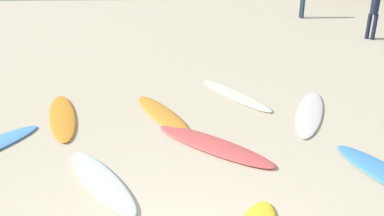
{
  "coord_description": "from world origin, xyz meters",
  "views": [
    {
      "loc": [
        0.22,
        -3.33,
        3.81
      ],
      "look_at": [
        0.46,
        4.55,
        0.3
      ],
      "focal_mm": 39.53,
      "sensor_mm": 36.0,
      "label": 1
    }
  ],
  "objects_px": {
    "surfboard_0": "(62,117)",
    "beachgoer_near": "(374,9)",
    "surfboard_5": "(213,145)",
    "surfboard_2": "(101,181)",
    "surfboard_4": "(235,95)",
    "surfboard_7": "(310,113)",
    "surfboard_8": "(162,115)"
  },
  "relations": [
    {
      "from": "surfboard_8",
      "to": "beachgoer_near",
      "type": "relative_size",
      "value": 1.25
    },
    {
      "from": "surfboard_0",
      "to": "surfboard_2",
      "type": "bearing_deg",
      "value": 100.14
    },
    {
      "from": "surfboard_5",
      "to": "surfboard_8",
      "type": "bearing_deg",
      "value": -104.63
    },
    {
      "from": "surfboard_5",
      "to": "surfboard_0",
      "type": "bearing_deg",
      "value": -73.46
    },
    {
      "from": "surfboard_4",
      "to": "surfboard_7",
      "type": "distance_m",
      "value": 1.8
    },
    {
      "from": "surfboard_0",
      "to": "surfboard_7",
      "type": "bearing_deg",
      "value": 164.07
    },
    {
      "from": "surfboard_0",
      "to": "beachgoer_near",
      "type": "xyz_separation_m",
      "value": [
        9.15,
        6.22,
        1.0
      ]
    },
    {
      "from": "surfboard_4",
      "to": "surfboard_7",
      "type": "xyz_separation_m",
      "value": [
        1.47,
        -1.05,
        -0.0
      ]
    },
    {
      "from": "surfboard_0",
      "to": "surfboard_7",
      "type": "relative_size",
      "value": 0.96
    },
    {
      "from": "surfboard_0",
      "to": "surfboard_7",
      "type": "height_order",
      "value": "surfboard_0"
    },
    {
      "from": "surfboard_5",
      "to": "beachgoer_near",
      "type": "distance_m",
      "value": 9.73
    },
    {
      "from": "surfboard_2",
      "to": "surfboard_4",
      "type": "relative_size",
      "value": 0.91
    },
    {
      "from": "surfboard_0",
      "to": "surfboard_2",
      "type": "height_order",
      "value": "surfboard_2"
    },
    {
      "from": "surfboard_4",
      "to": "surfboard_8",
      "type": "xyz_separation_m",
      "value": [
        -1.69,
        -1.06,
        0.01
      ]
    },
    {
      "from": "surfboard_7",
      "to": "beachgoer_near",
      "type": "height_order",
      "value": "beachgoer_near"
    },
    {
      "from": "surfboard_0",
      "to": "surfboard_7",
      "type": "xyz_separation_m",
      "value": [
        5.26,
        0.05,
        -0.01
      ]
    },
    {
      "from": "surfboard_5",
      "to": "surfboard_2",
      "type": "bearing_deg",
      "value": -19.35
    },
    {
      "from": "surfboard_2",
      "to": "surfboard_7",
      "type": "relative_size",
      "value": 0.87
    },
    {
      "from": "surfboard_2",
      "to": "surfboard_8",
      "type": "distance_m",
      "value": 2.63
    },
    {
      "from": "surfboard_0",
      "to": "surfboard_8",
      "type": "bearing_deg",
      "value": 164.56
    },
    {
      "from": "surfboard_0",
      "to": "beachgoer_near",
      "type": "bearing_deg",
      "value": -162.27
    },
    {
      "from": "surfboard_2",
      "to": "surfboard_8",
      "type": "xyz_separation_m",
      "value": [
        0.89,
        2.47,
        -0.0
      ]
    },
    {
      "from": "surfboard_8",
      "to": "surfboard_2",
      "type": "bearing_deg",
      "value": -137.14
    },
    {
      "from": "surfboard_4",
      "to": "beachgoer_near",
      "type": "distance_m",
      "value": 7.48
    },
    {
      "from": "surfboard_4",
      "to": "surfboard_5",
      "type": "distance_m",
      "value": 2.53
    },
    {
      "from": "surfboard_2",
      "to": "surfboard_7",
      "type": "height_order",
      "value": "surfboard_2"
    },
    {
      "from": "surfboard_2",
      "to": "surfboard_5",
      "type": "height_order",
      "value": "surfboard_5"
    },
    {
      "from": "beachgoer_near",
      "to": "surfboard_7",
      "type": "bearing_deg",
      "value": -80.14
    },
    {
      "from": "surfboard_8",
      "to": "beachgoer_near",
      "type": "height_order",
      "value": "beachgoer_near"
    },
    {
      "from": "surfboard_0",
      "to": "surfboard_8",
      "type": "xyz_separation_m",
      "value": [
        2.1,
        0.04,
        0.0
      ]
    },
    {
      "from": "surfboard_7",
      "to": "beachgoer_near",
      "type": "bearing_deg",
      "value": -101.09
    },
    {
      "from": "surfboard_4",
      "to": "surfboard_7",
      "type": "relative_size",
      "value": 0.96
    }
  ]
}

